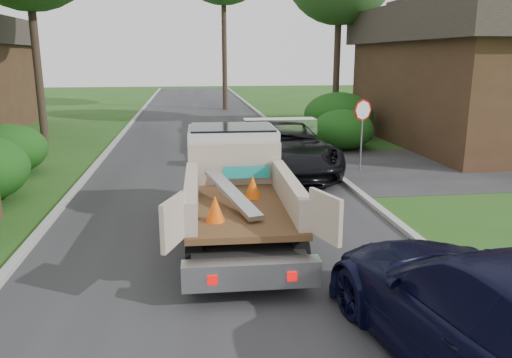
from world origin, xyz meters
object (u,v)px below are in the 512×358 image
Objects in this scene: house_right at (492,73)px; navy_suv at (498,318)px; flatbed_truck at (235,178)px; stop_sign at (362,120)px; black_pickup at (282,147)px.

house_right is 2.24× the size of navy_suv.
navy_suv is at bearing -65.06° from flatbed_truck.
stop_sign is 9.37m from house_right.
black_pickup is 1.09× the size of navy_suv.
navy_suv is at bearing -101.28° from stop_sign.
stop_sign is 0.43× the size of navy_suv.
flatbed_truck is 5.93m from black_pickup.
stop_sign reaches higher than navy_suv.
stop_sign is 0.42× the size of flatbed_truck.
house_right is at bearing -129.39° from navy_suv.
stop_sign reaches higher than flatbed_truck.
flatbed_truck is at bearing -113.43° from black_pickup.
house_right reaches higher than flatbed_truck.
stop_sign is at bearing 49.79° from flatbed_truck.
stop_sign is 2.94m from black_pickup.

